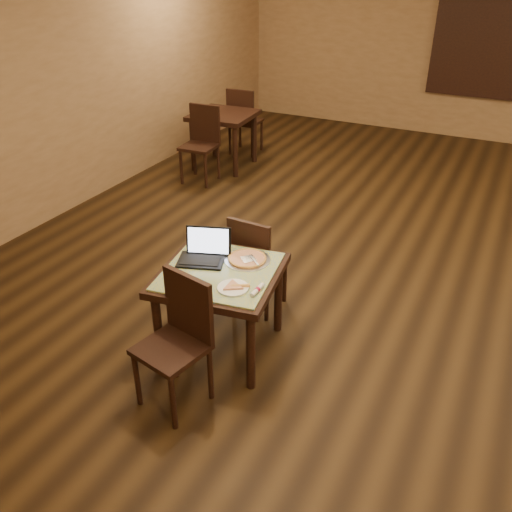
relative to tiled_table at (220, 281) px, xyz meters
The scene contains 17 objects.
ground 2.28m from the tiled_table, 67.31° to the left, with size 10.00×10.00×0.00m, color black.
wall_back 7.11m from the tiled_table, 83.16° to the left, with size 8.00×0.02×3.00m, color #93704B.
wall_left 3.84m from the tiled_table, 147.49° to the left, with size 0.02×10.00×3.00m, color #93704B.
mural 7.16m from the tiled_table, 79.11° to the left, with size 2.34×0.05×1.64m.
tiled_table is the anchor object (origin of this frame).
chair_main_near 0.62m from the tiled_table, 88.27° to the right, with size 0.52×0.52×1.01m.
chair_main_far 0.63m from the tiled_table, 90.42° to the left, with size 0.44×0.44×0.95m.
laptop 0.28m from the tiled_table, 151.53° to the left, with size 0.43×0.40×0.25m.
plate 0.30m from the tiled_table, 39.29° to the right, with size 0.23×0.23×0.01m, color white.
pizza_slice 0.31m from the tiled_table, 39.29° to the right, with size 0.17×0.17×0.02m, color beige, non-canonical shape.
pizza_pan 0.29m from the tiled_table, 63.43° to the left, with size 0.37×0.37×0.01m, color silver.
pizza_whole 0.29m from the tiled_table, 63.43° to the left, with size 0.31×0.31×0.02m.
spatula 0.29m from the tiled_table, 57.53° to the left, with size 0.11×0.26×0.01m, color silver.
napkin_roll 0.44m from the tiled_table, 19.29° to the right, with size 0.04×0.17×0.04m.
other_table_b 4.40m from the tiled_table, 119.34° to the left, with size 0.93×0.93×0.82m.
other_table_b_chair_near 3.88m from the tiled_table, 123.88° to the left, with size 0.49×0.49×1.06m.
other_table_b_chair_far 4.95m from the tiled_table, 115.78° to the left, with size 0.49×0.49×1.06m.
Camera 1 is at (1.04, -5.12, 2.96)m, focal length 38.00 mm.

